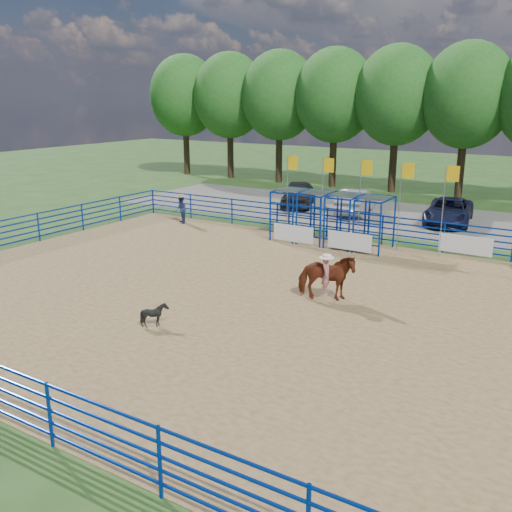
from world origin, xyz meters
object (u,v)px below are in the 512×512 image
Objects in this scene: spectator_cowboy at (181,209)px; car_b at (356,201)px; car_a at (298,194)px; car_c at (449,211)px; calf at (155,315)px; horse_and_rider at (326,275)px.

spectator_cowboy is 11.00m from car_b.
car_a reaches higher than car_c.
calf is 21.08m from car_c.
car_a is at bearing -13.87° from car_b.
car_b reaches higher than calf.
spectator_cowboy is (-9.04, 12.49, 0.44)m from calf.
car_b is (-1.60, 20.59, 0.37)m from calf.
calf is 15.43m from spectator_cowboy.
car_c is at bearing -10.45° from calf.
spectator_cowboy reaches higher than calf.
car_b is (-5.20, 15.46, -0.16)m from horse_and_rider.
car_a is 1.01× the size of car_b.
spectator_cowboy is 0.32× the size of car_c.
car_b is at bearing 173.02° from car_c.
car_b is at bearing 47.45° from spectator_cowboy.
car_a is 0.91× the size of car_c.
car_c is (5.71, 0.08, -0.05)m from car_b.
car_a is at bearing 170.84° from car_c.
car_a is at bearing 69.37° from spectator_cowboy.
calf is 0.17× the size of car_b.
calf is 21.73m from car_a.
car_a is (3.17, 8.42, -0.03)m from spectator_cowboy.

